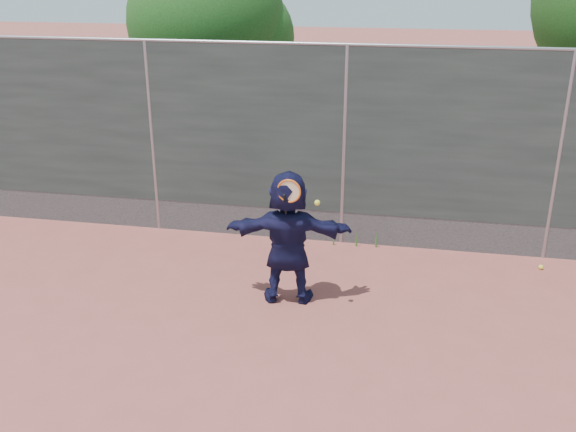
# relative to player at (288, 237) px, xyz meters

# --- Properties ---
(ground) EXTENTS (80.00, 80.00, 0.00)m
(ground) POSITION_rel_player_xyz_m (0.47, -1.55, -0.86)
(ground) COLOR #9E4C42
(ground) RESTS_ON ground
(player) EXTENTS (1.65, 0.69, 1.73)m
(player) POSITION_rel_player_xyz_m (0.00, 0.00, 0.00)
(player) COLOR #151539
(player) RESTS_ON ground
(ball_ground) EXTENTS (0.07, 0.07, 0.07)m
(ball_ground) POSITION_rel_player_xyz_m (3.37, 1.51, -0.83)
(ball_ground) COLOR yellow
(ball_ground) RESTS_ON ground
(fence) EXTENTS (20.00, 0.06, 3.03)m
(fence) POSITION_rel_player_xyz_m (0.47, 1.95, 0.72)
(fence) COLOR #38423D
(fence) RESTS_ON ground
(swing_action) EXTENTS (0.53, 0.15, 0.51)m
(swing_action) POSITION_rel_player_xyz_m (0.08, -0.20, 0.66)
(swing_action) COLOR orange
(swing_action) RESTS_ON ground
(tree_left) EXTENTS (3.15, 3.00, 4.53)m
(tree_left) POSITION_rel_player_xyz_m (-2.38, 5.00, 2.08)
(tree_left) COLOR #382314
(tree_left) RESTS_ON ground
(weed_clump) EXTENTS (0.68, 0.07, 0.30)m
(weed_clump) POSITION_rel_player_xyz_m (0.76, 1.83, -0.73)
(weed_clump) COLOR #387226
(weed_clump) RESTS_ON ground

